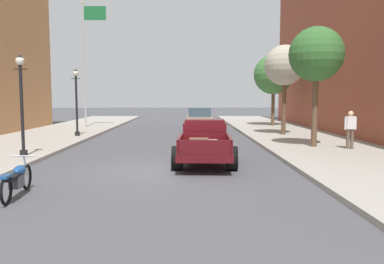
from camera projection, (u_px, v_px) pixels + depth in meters
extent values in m
plane|color=#47474C|center=(158.00, 170.00, 12.67)|extent=(140.00, 140.00, 0.00)
cube|color=#9E998E|center=(376.00, 167.00, 12.75)|extent=(5.50, 64.00, 0.15)
cube|color=#510F14|center=(205.00, 148.00, 13.95)|extent=(1.98, 4.97, 0.24)
cube|color=#510F14|center=(205.00, 133.00, 14.25)|extent=(1.61, 1.17, 0.80)
cube|color=#510F14|center=(205.00, 121.00, 14.16)|extent=(1.48, 1.00, 0.12)
cube|color=#3D4C5B|center=(205.00, 128.00, 14.80)|extent=(1.33, 0.10, 0.44)
cube|color=#510F14|center=(205.00, 134.00, 15.56)|extent=(1.39, 1.56, 0.52)
cube|color=silver|center=(205.00, 132.00, 16.36)|extent=(0.68, 0.13, 0.47)
cube|color=#510F14|center=(205.00, 150.00, 12.55)|extent=(1.78, 2.17, 0.04)
cube|color=#510F14|center=(180.00, 143.00, 12.55)|extent=(0.18, 2.10, 0.44)
cube|color=#510F14|center=(229.00, 143.00, 12.50)|extent=(0.18, 2.10, 0.44)
cube|color=#510F14|center=(205.00, 147.00, 11.52)|extent=(1.62, 0.15, 0.44)
cube|color=#510F14|center=(205.00, 140.00, 13.53)|extent=(1.62, 0.15, 0.44)
cylinder|color=black|center=(182.00, 147.00, 15.34)|extent=(0.40, 0.82, 0.80)
cylinder|color=silver|center=(178.00, 147.00, 15.34)|extent=(0.04, 0.66, 0.66)
cylinder|color=silver|center=(177.00, 147.00, 15.34)|extent=(0.03, 0.24, 0.24)
cylinder|color=black|center=(227.00, 147.00, 15.28)|extent=(0.40, 0.82, 0.80)
cylinder|color=silver|center=(232.00, 147.00, 15.27)|extent=(0.04, 0.66, 0.66)
cylinder|color=silver|center=(232.00, 147.00, 15.27)|extent=(0.03, 0.24, 0.24)
cylinder|color=black|center=(177.00, 158.00, 12.65)|extent=(0.40, 0.82, 0.80)
cylinder|color=silver|center=(172.00, 158.00, 12.66)|extent=(0.04, 0.66, 0.66)
cylinder|color=silver|center=(172.00, 158.00, 12.66)|extent=(0.03, 0.24, 0.24)
cylinder|color=black|center=(232.00, 158.00, 12.60)|extent=(0.40, 0.82, 0.80)
cylinder|color=silver|center=(238.00, 158.00, 12.59)|extent=(0.04, 0.66, 0.66)
cylinder|color=silver|center=(238.00, 158.00, 12.59)|extent=(0.03, 0.24, 0.24)
cube|color=brown|center=(199.00, 145.00, 12.18)|extent=(0.62, 0.47, 0.40)
cube|color=#3D2D1E|center=(199.00, 145.00, 12.18)|extent=(0.62, 0.08, 0.42)
cube|color=gray|center=(211.00, 144.00, 12.82)|extent=(0.46, 0.35, 0.28)
torus|color=black|center=(27.00, 177.00, 9.98)|extent=(0.13, 0.67, 0.67)
torus|color=black|center=(6.00, 191.00, 8.55)|extent=(0.13, 0.67, 0.67)
cube|color=#4C4C51|center=(16.00, 182.00, 9.21)|extent=(0.28, 0.46, 0.28)
ellipsoid|color=navy|center=(20.00, 170.00, 9.44)|extent=(0.31, 0.54, 0.24)
cube|color=black|center=(12.00, 178.00, 8.95)|extent=(0.27, 0.58, 0.10)
cylinder|color=silver|center=(26.00, 166.00, 9.89)|extent=(0.07, 0.26, 0.58)
cylinder|color=silver|center=(24.00, 156.00, 9.75)|extent=(0.62, 0.10, 0.04)
cube|color=navy|center=(5.00, 176.00, 8.52)|extent=(0.22, 0.42, 0.06)
cube|color=tan|center=(199.00, 122.00, 27.08)|extent=(1.79, 4.33, 0.80)
cube|color=#384C5B|center=(199.00, 112.00, 26.86)|extent=(1.55, 2.02, 0.64)
cylinder|color=black|center=(188.00, 125.00, 28.39)|extent=(0.23, 0.66, 0.66)
cylinder|color=black|center=(210.00, 125.00, 28.39)|extent=(0.23, 0.66, 0.66)
cylinder|color=black|center=(188.00, 128.00, 25.82)|extent=(0.23, 0.66, 0.66)
cylinder|color=black|center=(212.00, 128.00, 25.82)|extent=(0.23, 0.66, 0.66)
cylinder|color=brown|center=(348.00, 139.00, 16.70)|extent=(0.14, 0.14, 0.86)
cylinder|color=brown|center=(352.00, 139.00, 16.70)|extent=(0.14, 0.14, 0.86)
cube|color=silver|center=(351.00, 123.00, 16.64)|extent=(0.36, 0.22, 0.56)
cylinder|color=silver|center=(345.00, 123.00, 16.64)|extent=(0.09, 0.09, 0.54)
cylinder|color=silver|center=(356.00, 123.00, 16.64)|extent=(0.09, 0.09, 0.54)
sphere|color=beige|center=(351.00, 113.00, 16.60)|extent=(0.22, 0.22, 0.22)
cylinder|color=black|center=(24.00, 153.00, 14.59)|extent=(0.28, 0.28, 0.24)
cylinder|color=black|center=(22.00, 108.00, 14.43)|extent=(0.12, 0.12, 3.20)
cylinder|color=black|center=(20.00, 69.00, 14.30)|extent=(0.50, 0.04, 0.04)
sphere|color=silver|center=(20.00, 61.00, 14.27)|extent=(0.32, 0.32, 0.32)
cone|color=black|center=(20.00, 56.00, 14.25)|extent=(0.24, 0.24, 0.14)
cylinder|color=black|center=(77.00, 134.00, 22.25)|extent=(0.28, 0.28, 0.24)
cylinder|color=black|center=(77.00, 104.00, 22.09)|extent=(0.12, 0.12, 3.20)
cylinder|color=black|center=(76.00, 79.00, 21.95)|extent=(0.50, 0.04, 0.04)
sphere|color=silver|center=(76.00, 73.00, 21.92)|extent=(0.32, 0.32, 0.32)
cone|color=black|center=(76.00, 70.00, 21.91)|extent=(0.24, 0.24, 0.14)
cylinder|color=#B2B2B7|center=(85.00, 66.00, 28.41)|extent=(0.12, 0.12, 9.00)
sphere|color=gold|center=(83.00, 3.00, 27.99)|extent=(0.16, 0.16, 0.16)
cube|color=#196633|center=(95.00, 13.00, 28.07)|extent=(1.60, 0.03, 1.00)
cylinder|color=brown|center=(315.00, 111.00, 17.35)|extent=(0.26, 0.26, 3.24)
sphere|color=#33662D|center=(316.00, 54.00, 17.11)|extent=(2.44, 2.44, 2.44)
cylinder|color=brown|center=(284.00, 108.00, 22.93)|extent=(0.26, 0.26, 3.22)
sphere|color=#ADA893|center=(285.00, 65.00, 22.69)|extent=(2.39, 2.39, 2.39)
cylinder|color=brown|center=(273.00, 107.00, 30.00)|extent=(0.26, 0.26, 2.82)
sphere|color=#3D7538|center=(274.00, 74.00, 29.76)|extent=(3.07, 3.07, 3.07)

